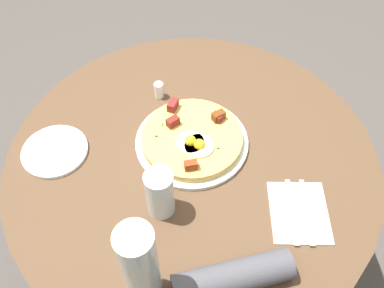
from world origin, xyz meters
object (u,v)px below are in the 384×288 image
object	(u,v)px
pizza_plate	(192,142)
bread_plate	(55,151)
water_bottle	(141,268)
knife	(292,211)
dining_table	(192,186)
fork	(307,211)
water_glass	(160,193)
salt_shaker	(159,90)
breakfast_pizza	(192,138)

from	to	relation	value
pizza_plate	bread_plate	xyz separation A→B (m)	(-0.36, 0.11, -0.00)
pizza_plate	water_bottle	distance (m)	0.44
water_bottle	knife	bearing A→B (deg)	7.46
dining_table	fork	size ratio (longest dim) A/B	5.60
water_glass	knife	bearing A→B (deg)	-24.08
pizza_plate	salt_shaker	xyz separation A→B (m)	(-0.02, 0.21, 0.02)
knife	pizza_plate	bearing A→B (deg)	49.44
pizza_plate	salt_shaker	size ratio (longest dim) A/B	6.15
dining_table	water_glass	size ratio (longest dim) A/B	7.23
dining_table	bread_plate	size ratio (longest dim) A/B	5.65
dining_table	salt_shaker	bearing A→B (deg)	92.59
fork	water_glass	distance (m)	0.36
dining_table	water_bottle	distance (m)	0.49
knife	water_glass	xyz separation A→B (m)	(-0.29, 0.13, 0.06)
pizza_plate	breakfast_pizza	world-z (taller)	breakfast_pizza
pizza_plate	water_bottle	xyz separation A→B (m)	(-0.24, -0.34, 0.13)
breakfast_pizza	salt_shaker	xyz separation A→B (m)	(-0.02, 0.21, 0.00)
dining_table	salt_shaker	world-z (taller)	salt_shaker
water_glass	fork	bearing A→B (deg)	-23.95
pizza_plate	water_glass	world-z (taller)	water_glass
breakfast_pizza	water_glass	bearing A→B (deg)	-132.14
dining_table	water_glass	bearing A→B (deg)	-136.24
pizza_plate	knife	bearing A→B (deg)	-63.32
dining_table	fork	distance (m)	0.37
bread_plate	fork	bearing A→B (deg)	-37.69
knife	bread_plate	bearing A→B (deg)	74.24
knife	salt_shaker	size ratio (longest dim) A/B	3.56
bread_plate	knife	world-z (taller)	bread_plate
breakfast_pizza	fork	distance (m)	0.35
dining_table	breakfast_pizza	world-z (taller)	breakfast_pizza
knife	water_bottle	distance (m)	0.41
water_glass	salt_shaker	world-z (taller)	water_glass
water_glass	pizza_plate	bearing A→B (deg)	48.05
breakfast_pizza	fork	world-z (taller)	breakfast_pizza
salt_shaker	dining_table	bearing A→B (deg)	-87.41
dining_table	water_glass	world-z (taller)	water_glass
dining_table	water_glass	distance (m)	0.30
knife	salt_shaker	xyz separation A→B (m)	(-0.17, 0.50, 0.02)
pizza_plate	salt_shaker	world-z (taller)	salt_shaker
pizza_plate	fork	world-z (taller)	pizza_plate
fork	pizza_plate	bearing A→B (deg)	53.23
water_glass	salt_shaker	size ratio (longest dim) A/B	2.76
breakfast_pizza	fork	xyz separation A→B (m)	(0.18, -0.30, -0.02)
breakfast_pizza	bread_plate	xyz separation A→B (m)	(-0.36, 0.11, -0.02)
water_bottle	pizza_plate	bearing A→B (deg)	54.80
dining_table	fork	bearing A→B (deg)	-54.53
breakfast_pizza	knife	bearing A→B (deg)	-63.29
dining_table	bread_plate	xyz separation A→B (m)	(-0.34, 0.14, 0.17)
water_glass	bread_plate	bearing A→B (deg)	128.14
bread_plate	fork	distance (m)	0.68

